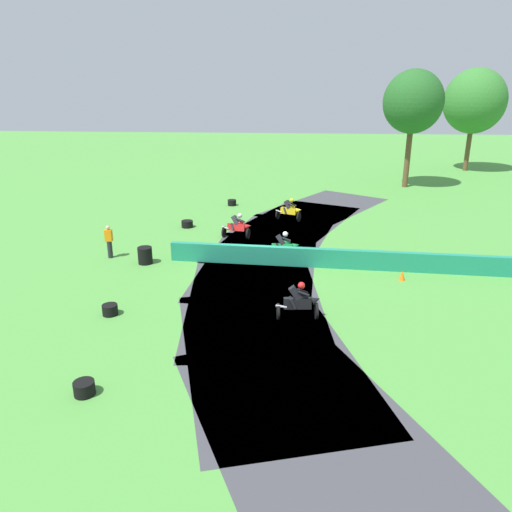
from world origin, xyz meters
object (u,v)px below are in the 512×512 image
(motorcycle_chase_red, at_px, (238,226))
(motorcycle_lead_yellow, at_px, (290,210))
(motorcycle_fourth_black, at_px, (299,301))
(tire_stack_mid_b, at_px, (145,255))
(tire_stack_mid_a, at_px, (187,224))
(track_marshal, at_px, (109,242))
(tire_stack_extra_a, at_px, (84,388))
(tire_stack_near, at_px, (232,203))
(traffic_cone, at_px, (402,275))
(motorcycle_trailing_green, at_px, (284,246))
(tire_stack_far, at_px, (110,310))

(motorcycle_chase_red, bearing_deg, motorcycle_lead_yellow, 52.77)
(motorcycle_fourth_black, height_order, tire_stack_mid_b, motorcycle_fourth_black)
(tire_stack_mid_a, distance_m, tire_stack_mid_b, 6.21)
(motorcycle_chase_red, relative_size, track_marshal, 1.05)
(tire_stack_extra_a, distance_m, track_marshal, 11.48)
(motorcycle_fourth_black, relative_size, tire_stack_near, 2.87)
(motorcycle_chase_red, distance_m, tire_stack_extra_a, 15.02)
(tire_stack_mid_a, height_order, tire_stack_mid_b, tire_stack_mid_b)
(tire_stack_near, distance_m, tire_stack_mid_a, 5.86)
(motorcycle_chase_red, bearing_deg, traffic_cone, -35.79)
(tire_stack_mid_b, relative_size, tire_stack_extra_a, 1.35)
(motorcycle_fourth_black, xyz_separation_m, tire_stack_extra_a, (-5.99, -5.17, -0.46))
(tire_stack_extra_a, distance_m, traffic_cone, 13.91)
(tire_stack_mid_b, bearing_deg, motorcycle_chase_red, 48.36)
(tire_stack_extra_a, bearing_deg, motorcycle_trailing_green, 65.43)
(tire_stack_near, xyz_separation_m, tire_stack_extra_a, (-1.45, -22.02, -0.00))
(tire_stack_mid_b, distance_m, track_marshal, 2.09)
(tire_stack_mid_a, relative_size, traffic_cone, 1.53)
(motorcycle_lead_yellow, bearing_deg, traffic_cone, -61.89)
(motorcycle_trailing_green, height_order, tire_stack_near, motorcycle_trailing_green)
(motorcycle_lead_yellow, height_order, motorcycle_trailing_green, motorcycle_lead_yellow)
(motorcycle_lead_yellow, distance_m, tire_stack_mid_b, 10.59)
(motorcycle_fourth_black, bearing_deg, tire_stack_mid_a, 119.93)
(motorcycle_trailing_green, relative_size, traffic_cone, 3.83)
(tire_stack_extra_a, height_order, track_marshal, track_marshal)
(motorcycle_chase_red, height_order, tire_stack_mid_a, motorcycle_chase_red)
(traffic_cone, bearing_deg, motorcycle_lead_yellow, 118.11)
(tire_stack_mid_a, bearing_deg, tire_stack_near, 70.10)
(motorcycle_fourth_black, bearing_deg, tire_stack_far, -177.78)
(tire_stack_near, distance_m, track_marshal, 11.98)
(motorcycle_trailing_green, bearing_deg, tire_stack_mid_a, 139.31)
(track_marshal, bearing_deg, motorcycle_chase_red, 32.67)
(motorcycle_trailing_green, xyz_separation_m, tire_stack_mid_b, (-6.54, -1.17, -0.23))
(motorcycle_trailing_green, bearing_deg, tire_stack_far, -133.56)
(motorcycle_fourth_black, bearing_deg, motorcycle_trailing_green, 96.48)
(motorcycle_lead_yellow, bearing_deg, tire_stack_far, -115.61)
(tire_stack_far, xyz_separation_m, track_marshal, (-2.19, 6.11, 0.62))
(motorcycle_trailing_green, height_order, tire_stack_extra_a, motorcycle_trailing_green)
(motorcycle_lead_yellow, distance_m, tire_stack_mid_a, 6.37)
(tire_stack_far, bearing_deg, motorcycle_chase_red, 69.50)
(tire_stack_mid_b, bearing_deg, motorcycle_fourth_black, -35.51)
(motorcycle_trailing_green, height_order, motorcycle_fourth_black, motorcycle_fourth_black)
(tire_stack_mid_a, bearing_deg, tire_stack_far, -92.40)
(tire_stack_mid_b, bearing_deg, track_marshal, 161.24)
(motorcycle_chase_red, relative_size, motorcycle_fourth_black, 1.02)
(motorcycle_trailing_green, bearing_deg, traffic_cone, -24.48)
(motorcycle_lead_yellow, height_order, tire_stack_extra_a, motorcycle_lead_yellow)
(tire_stack_extra_a, xyz_separation_m, traffic_cone, (10.49, 9.14, 0.02))
(motorcycle_lead_yellow, xyz_separation_m, motorcycle_trailing_green, (-0.22, -6.98, -0.03))
(track_marshal, bearing_deg, tire_stack_extra_a, -73.71)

